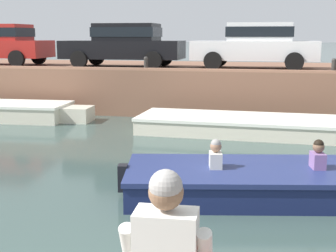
{
  "coord_description": "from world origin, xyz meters",
  "views": [
    {
      "loc": [
        2.0,
        -2.9,
        2.64
      ],
      "look_at": [
        0.49,
        4.13,
        1.25
      ],
      "focal_mm": 50.0,
      "sensor_mm": 36.0,
      "label": 1
    }
  ],
  "objects_px": {
    "car_leftmost_red": "(0,43)",
    "car_left_inner_black": "(124,43)",
    "motorboat_passing": "(286,182)",
    "car_centre_white": "(257,44)",
    "boat_moored_central_cream": "(253,126)",
    "mooring_bollard_mid": "(146,63)",
    "mooring_bollard_east": "(334,65)",
    "boat_moored_west_cream": "(8,111)"
  },
  "relations": [
    {
      "from": "mooring_bollard_mid",
      "to": "car_left_inner_black",
      "type": "bearing_deg",
      "value": 129.89
    },
    {
      "from": "motorboat_passing",
      "to": "car_leftmost_red",
      "type": "height_order",
      "value": "car_leftmost_red"
    },
    {
      "from": "motorboat_passing",
      "to": "boat_moored_central_cream",
      "type": "bearing_deg",
      "value": 98.01
    },
    {
      "from": "boat_moored_west_cream",
      "to": "mooring_bollard_mid",
      "type": "xyz_separation_m",
      "value": [
        4.18,
        1.56,
        1.51
      ]
    },
    {
      "from": "mooring_bollard_mid",
      "to": "motorboat_passing",
      "type": "bearing_deg",
      "value": -59.28
    },
    {
      "from": "car_left_inner_black",
      "to": "car_centre_white",
      "type": "relative_size",
      "value": 1.03
    },
    {
      "from": "boat_moored_west_cream",
      "to": "mooring_bollard_mid",
      "type": "distance_m",
      "value": 4.71
    },
    {
      "from": "boat_moored_central_cream",
      "to": "car_centre_white",
      "type": "height_order",
      "value": "car_centre_white"
    },
    {
      "from": "motorboat_passing",
      "to": "car_left_inner_black",
      "type": "relative_size",
      "value": 1.37
    },
    {
      "from": "motorboat_passing",
      "to": "car_left_inner_black",
      "type": "bearing_deg",
      "value": 122.34
    },
    {
      "from": "car_centre_white",
      "to": "mooring_bollard_mid",
      "type": "height_order",
      "value": "car_centre_white"
    },
    {
      "from": "boat_moored_west_cream",
      "to": "car_leftmost_red",
      "type": "xyz_separation_m",
      "value": [
        -1.96,
        2.96,
        2.11
      ]
    },
    {
      "from": "car_leftmost_red",
      "to": "mooring_bollard_east",
      "type": "xyz_separation_m",
      "value": [
        12.02,
        -1.39,
        -0.61
      ]
    },
    {
      "from": "mooring_bollard_mid",
      "to": "mooring_bollard_east",
      "type": "distance_m",
      "value": 5.88
    },
    {
      "from": "boat_moored_west_cream",
      "to": "boat_moored_central_cream",
      "type": "height_order",
      "value": "boat_moored_west_cream"
    },
    {
      "from": "boat_moored_central_cream",
      "to": "car_centre_white",
      "type": "bearing_deg",
      "value": 91.41
    },
    {
      "from": "motorboat_passing",
      "to": "car_centre_white",
      "type": "xyz_separation_m",
      "value": [
        -0.8,
        8.65,
        2.13
      ]
    },
    {
      "from": "boat_moored_west_cream",
      "to": "boat_moored_central_cream",
      "type": "bearing_deg",
      "value": -4.78
    },
    {
      "from": "car_leftmost_red",
      "to": "boat_moored_west_cream",
      "type": "bearing_deg",
      "value": -56.49
    },
    {
      "from": "car_left_inner_black",
      "to": "car_centre_white",
      "type": "bearing_deg",
      "value": -0.02
    },
    {
      "from": "boat_moored_central_cream",
      "to": "motorboat_passing",
      "type": "bearing_deg",
      "value": -81.99
    },
    {
      "from": "boat_moored_west_cream",
      "to": "motorboat_passing",
      "type": "bearing_deg",
      "value": -33.84
    },
    {
      "from": "mooring_bollard_mid",
      "to": "mooring_bollard_east",
      "type": "xyz_separation_m",
      "value": [
        5.88,
        0.0,
        0.0
      ]
    },
    {
      "from": "boat_moored_west_cream",
      "to": "car_centre_white",
      "type": "bearing_deg",
      "value": 20.99
    },
    {
      "from": "car_left_inner_black",
      "to": "boat_moored_west_cream",
      "type": "bearing_deg",
      "value": -135.62
    },
    {
      "from": "boat_moored_central_cream",
      "to": "car_centre_white",
      "type": "relative_size",
      "value": 1.64
    },
    {
      "from": "boat_moored_central_cream",
      "to": "car_centre_white",
      "type": "xyz_separation_m",
      "value": [
        -0.09,
        3.61,
        2.15
      ]
    },
    {
      "from": "mooring_bollard_east",
      "to": "boat_moored_west_cream",
      "type": "bearing_deg",
      "value": -171.17
    },
    {
      "from": "car_leftmost_red",
      "to": "car_left_inner_black",
      "type": "distance_m",
      "value": 4.98
    },
    {
      "from": "car_leftmost_red",
      "to": "mooring_bollard_mid",
      "type": "xyz_separation_m",
      "value": [
        6.14,
        -1.39,
        -0.61
      ]
    },
    {
      "from": "boat_moored_central_cream",
      "to": "motorboat_passing",
      "type": "relative_size",
      "value": 1.16
    },
    {
      "from": "mooring_bollard_east",
      "to": "mooring_bollard_mid",
      "type": "bearing_deg",
      "value": 180.0
    },
    {
      "from": "boat_moored_central_cream",
      "to": "mooring_bollard_mid",
      "type": "bearing_deg",
      "value": 148.44
    },
    {
      "from": "boat_moored_west_cream",
      "to": "car_left_inner_black",
      "type": "bearing_deg",
      "value": 44.38
    },
    {
      "from": "boat_moored_central_cream",
      "to": "mooring_bollard_mid",
      "type": "relative_size",
      "value": 15.53
    },
    {
      "from": "car_left_inner_black",
      "to": "mooring_bollard_east",
      "type": "xyz_separation_m",
      "value": [
        7.04,
        -1.39,
        -0.61
      ]
    },
    {
      "from": "boat_moored_west_cream",
      "to": "mooring_bollard_mid",
      "type": "relative_size",
      "value": 11.67
    },
    {
      "from": "mooring_bollard_east",
      "to": "motorboat_passing",
      "type": "bearing_deg",
      "value": -102.14
    },
    {
      "from": "boat_moored_central_cream",
      "to": "car_leftmost_red",
      "type": "xyz_separation_m",
      "value": [
        -9.75,
        3.61,
        2.15
      ]
    },
    {
      "from": "motorboat_passing",
      "to": "car_centre_white",
      "type": "bearing_deg",
      "value": 95.28
    },
    {
      "from": "car_leftmost_red",
      "to": "car_left_inner_black",
      "type": "relative_size",
      "value": 0.9
    },
    {
      "from": "motorboat_passing",
      "to": "mooring_bollard_mid",
      "type": "xyz_separation_m",
      "value": [
        -4.32,
        7.26,
        1.52
      ]
    }
  ]
}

